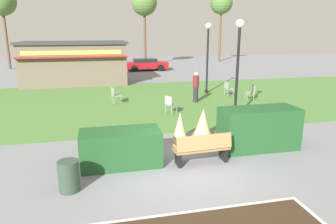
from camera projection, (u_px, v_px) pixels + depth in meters
The scene contains 22 objects.
ground_plane at pixel (185, 172), 8.73m from camera, with size 80.00×80.00×0.00m, color slate.
lawn_patch at pixel (139, 101), 17.61m from camera, with size 36.00×12.00×0.01m, color #4C7A38.
park_bench at pixel (202, 149), 9.18m from camera, with size 1.73×0.62×0.95m.
hedge_left at pixel (121, 148), 9.09m from camera, with size 2.33×1.10×1.06m, color #1E4C23.
hedge_right at pixel (259, 128), 10.35m from camera, with size 2.59×1.10×1.40m, color #1E4C23.
ornamental_grass_behind_left at pixel (240, 126), 10.77m from camera, with size 0.74×0.74×1.32m, color #D1BC7F.
ornamental_grass_behind_right at pixel (180, 127), 11.07m from camera, with size 0.54×0.54×1.07m, color #D1BC7F.
ornamental_grass_behind_center at pixel (203, 124), 11.23m from camera, with size 0.77×0.77×1.16m, color #D1BC7F.
lamppost_mid at pixel (238, 58), 13.32m from camera, with size 0.36×0.36×4.35m.
lamppost_far at pixel (208, 50), 19.18m from camera, with size 0.36×0.36×4.35m.
trash_bin at pixel (69, 176), 7.64m from camera, with size 0.52×0.52×0.79m, color #2D4233.
food_kiosk at pixel (75, 63), 23.11m from camera, with size 7.66×4.27×3.11m.
cafe_chair_west at pixel (228, 88), 18.74m from camera, with size 0.50×0.50×0.89m.
cafe_chair_east at pixel (115, 94), 16.79m from camera, with size 0.53×0.53×0.89m.
cafe_chair_center at pixel (251, 91), 17.70m from camera, with size 0.50×0.50×0.89m.
cafe_chair_north at pixel (170, 103), 14.72m from camera, with size 0.61×0.61×0.89m.
person_strolling at pixel (196, 87), 17.12m from camera, with size 0.34×0.34×1.69m.
parked_car_west_slot at pixel (92, 65), 29.94m from camera, with size 4.30×2.25×1.20m.
parked_car_center_slot at pixel (146, 64), 31.09m from camera, with size 4.25×2.14×1.20m.
tree_left_bg at pixel (2, 2), 30.86m from camera, with size 2.80×2.80×8.12m.
tree_right_bg at pixel (221, 4), 38.95m from camera, with size 2.80×2.80×8.68m.
tree_center_bg at pixel (144, 3), 33.88m from camera, with size 2.80×2.80×8.26m.
Camera 1 is at (-2.26, -7.70, 3.86)m, focal length 33.08 mm.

